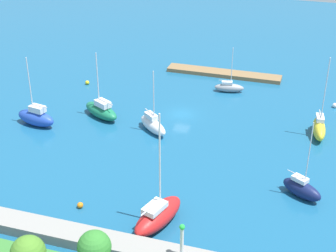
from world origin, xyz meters
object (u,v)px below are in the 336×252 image
object	(u,v)px
harbor_beacon	(182,238)
sailboat_blue_mid_basin	(36,117)
sailboat_red_near_pier	(158,215)
sailboat_white_along_channel	(153,124)
mooring_buoy_yellow	(87,83)
sailboat_navy_inner_mooring	(302,189)
sailboat_yellow_far_south	(319,128)
sailboat_green_west_end	(101,110)
park_tree_center	(94,247)
sailboat_gray_center_basin	(229,87)
mooring_buoy_orange	(80,205)
pier_dock	(224,73)
mooring_buoy_white	(335,105)

from	to	relation	value
harbor_beacon	sailboat_blue_mid_basin	xyz separation A→B (m)	(29.25, -22.17, -2.03)
sailboat_red_near_pier	sailboat_white_along_channel	bearing A→B (deg)	37.43
sailboat_red_near_pier	mooring_buoy_yellow	bearing A→B (deg)	53.11
sailboat_navy_inner_mooring	sailboat_red_near_pier	bearing A→B (deg)	-114.76
harbor_beacon	sailboat_yellow_far_south	world-z (taller)	sailboat_yellow_far_south
sailboat_green_west_end	sailboat_yellow_far_south	xyz separation A→B (m)	(-32.56, -3.89, 0.13)
harbor_beacon	park_tree_center	world-z (taller)	park_tree_center
mooring_buoy_yellow	sailboat_yellow_far_south	bearing A→B (deg)	169.77
mooring_buoy_yellow	sailboat_white_along_channel	bearing A→B (deg)	142.17
sailboat_blue_mid_basin	sailboat_yellow_far_south	distance (m)	41.89
sailboat_gray_center_basin	mooring_buoy_orange	xyz separation A→B (m)	(9.80, 37.79, -0.47)
sailboat_yellow_far_south	sailboat_red_near_pier	bearing A→B (deg)	-38.14
pier_dock	sailboat_blue_mid_basin	xyz separation A→B (m)	(22.83, 28.16, 0.99)
sailboat_green_west_end	sailboat_white_along_channel	xyz separation A→B (m)	(-9.14, 1.97, -0.08)
sailboat_red_near_pier	mooring_buoy_white	world-z (taller)	sailboat_red_near_pier
sailboat_red_near_pier	sailboat_blue_mid_basin	distance (m)	30.30
sailboat_gray_center_basin	sailboat_navy_inner_mooring	size ratio (longest dim) A/B	0.80
sailboat_navy_inner_mooring	sailboat_yellow_far_south	bearing A→B (deg)	116.07
park_tree_center	mooring_buoy_white	bearing A→B (deg)	-113.39
harbor_beacon	sailboat_navy_inner_mooring	xyz separation A→B (m)	(-10.41, -15.35, -2.26)
sailboat_navy_inner_mooring	sailboat_blue_mid_basin	bearing A→B (deg)	-159.47
pier_dock	mooring_buoy_white	size ratio (longest dim) A/B	27.29
harbor_beacon	mooring_buoy_white	xyz separation A→B (m)	(-13.68, -42.10, -2.98)
harbor_beacon	sailboat_red_near_pier	size ratio (longest dim) A/B	0.28
sailboat_red_near_pier	mooring_buoy_white	bearing A→B (deg)	-8.87
sailboat_green_west_end	sailboat_red_near_pier	size ratio (longest dim) A/B	0.77
sailboat_white_along_channel	mooring_buoy_white	world-z (taller)	sailboat_white_along_channel
sailboat_gray_center_basin	sailboat_green_west_end	bearing A→B (deg)	-147.58
sailboat_gray_center_basin	sailboat_yellow_far_south	bearing A→B (deg)	-47.07
sailboat_navy_inner_mooring	mooring_buoy_yellow	size ratio (longest dim) A/B	13.84
sailboat_white_along_channel	mooring_buoy_orange	bearing A→B (deg)	-55.67
sailboat_yellow_far_south	pier_dock	bearing A→B (deg)	-143.51
sailboat_white_along_channel	mooring_buoy_yellow	xyz separation A→B (m)	(16.92, -13.14, -0.75)
sailboat_gray_center_basin	mooring_buoy_white	world-z (taller)	sailboat_gray_center_basin
harbor_beacon	sailboat_white_along_channel	distance (m)	28.28
sailboat_red_near_pier	mooring_buoy_orange	world-z (taller)	sailboat_red_near_pier
sailboat_blue_mid_basin	pier_dock	bearing A→B (deg)	-118.74
sailboat_gray_center_basin	mooring_buoy_white	size ratio (longest dim) A/B	10.32
sailboat_white_along_channel	sailboat_green_west_end	bearing A→B (deg)	-152.37
park_tree_center	sailboat_red_near_pier	bearing A→B (deg)	-104.08
mooring_buoy_white	sailboat_yellow_far_south	bearing A→B (deg)	78.92
harbor_beacon	mooring_buoy_yellow	size ratio (longest dim) A/B	5.15
sailboat_gray_center_basin	sailboat_navy_inner_mooring	distance (m)	31.30
sailboat_blue_mid_basin	mooring_buoy_orange	bearing A→B (deg)	142.99
harbor_beacon	sailboat_white_along_channel	world-z (taller)	sailboat_white_along_channel
sailboat_navy_inner_mooring	sailboat_blue_mid_basin	distance (m)	40.24
sailboat_green_west_end	sailboat_blue_mid_basin	size ratio (longest dim) A/B	0.97
sailboat_white_along_channel	sailboat_red_near_pier	bearing A→B (deg)	-29.71
park_tree_center	sailboat_yellow_far_south	world-z (taller)	sailboat_yellow_far_south
sailboat_green_west_end	mooring_buoy_orange	xyz separation A→B (m)	(-7.21, 22.19, -0.83)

